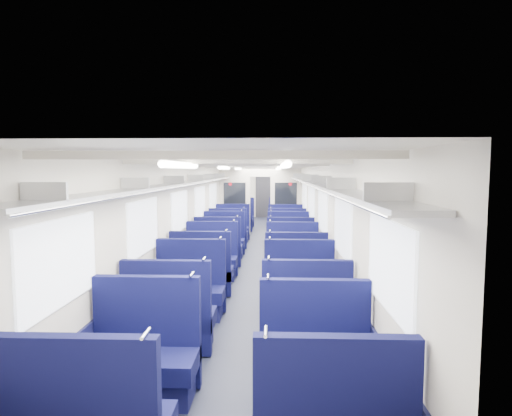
# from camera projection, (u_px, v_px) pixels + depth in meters

# --- Properties ---
(floor) EXTENTS (2.80, 18.00, 0.01)m
(floor) POSITION_uv_depth(u_px,v_px,m) (256.00, 254.00, 11.10)
(floor) COLOR black
(floor) RESTS_ON ground
(ceiling) EXTENTS (2.80, 18.00, 0.01)m
(ceiling) POSITION_uv_depth(u_px,v_px,m) (256.00, 165.00, 10.90)
(ceiling) COLOR silver
(ceiling) RESTS_ON wall_left
(wall_left) EXTENTS (0.02, 18.00, 2.35)m
(wall_left) POSITION_uv_depth(u_px,v_px,m) (203.00, 210.00, 11.05)
(wall_left) COLOR beige
(wall_left) RESTS_ON floor
(dado_left) EXTENTS (0.03, 17.90, 0.70)m
(dado_left) POSITION_uv_depth(u_px,v_px,m) (204.00, 241.00, 11.13)
(dado_left) COLOR #101136
(dado_left) RESTS_ON floor
(wall_right) EXTENTS (0.02, 18.00, 2.35)m
(wall_right) POSITION_uv_depth(u_px,v_px,m) (310.00, 210.00, 10.95)
(wall_right) COLOR beige
(wall_right) RESTS_ON floor
(dado_right) EXTENTS (0.03, 17.90, 0.70)m
(dado_right) POSITION_uv_depth(u_px,v_px,m) (309.00, 241.00, 11.02)
(dado_right) COLOR #101136
(dado_right) RESTS_ON floor
(wall_far) EXTENTS (2.80, 0.02, 2.35)m
(wall_far) POSITION_uv_depth(u_px,v_px,m) (264.00, 192.00, 19.96)
(wall_far) COLOR beige
(wall_far) RESTS_ON floor
(luggage_rack_left) EXTENTS (0.36, 17.40, 0.18)m
(luggage_rack_left) POSITION_uv_depth(u_px,v_px,m) (210.00, 179.00, 10.98)
(luggage_rack_left) COLOR #B2B5BA
(luggage_rack_left) RESTS_ON wall_left
(luggage_rack_right) EXTENTS (0.36, 17.40, 0.18)m
(luggage_rack_right) POSITION_uv_depth(u_px,v_px,m) (303.00, 180.00, 10.88)
(luggage_rack_right) COLOR #B2B5BA
(luggage_rack_right) RESTS_ON wall_right
(windows) EXTENTS (2.78, 15.60, 0.75)m
(windows) POSITION_uv_depth(u_px,v_px,m) (256.00, 202.00, 10.52)
(windows) COLOR white
(windows) RESTS_ON wall_left
(ceiling_fittings) EXTENTS (2.70, 16.06, 0.11)m
(ceiling_fittings) POSITION_uv_depth(u_px,v_px,m) (256.00, 167.00, 10.64)
(ceiling_fittings) COLOR beige
(ceiling_fittings) RESTS_ON ceiling
(end_door) EXTENTS (0.75, 0.06, 2.00)m
(end_door) POSITION_uv_depth(u_px,v_px,m) (264.00, 196.00, 19.91)
(end_door) COLOR black
(end_door) RESTS_ON floor
(bulkhead) EXTENTS (2.80, 0.10, 2.35)m
(bulkhead) POSITION_uv_depth(u_px,v_px,m) (260.00, 199.00, 14.41)
(bulkhead) COLOR beige
(bulkhead) RESTS_ON floor
(seat_2) EXTENTS (1.07, 0.59, 1.19)m
(seat_2) POSITION_uv_depth(u_px,v_px,m) (144.00, 360.00, 4.09)
(seat_2) COLOR #0D1041
(seat_2) RESTS_ON floor
(seat_3) EXTENTS (1.07, 0.59, 1.19)m
(seat_3) POSITION_uv_depth(u_px,v_px,m) (315.00, 365.00, 3.96)
(seat_3) COLOR #0D1041
(seat_3) RESTS_ON floor
(seat_4) EXTENTS (1.07, 0.59, 1.19)m
(seat_4) POSITION_uv_depth(u_px,v_px,m) (170.00, 321.00, 5.12)
(seat_4) COLOR #0D1041
(seat_4) RESTS_ON floor
(seat_5) EXTENTS (1.07, 0.59, 1.19)m
(seat_5) POSITION_uv_depth(u_px,v_px,m) (306.00, 321.00, 5.14)
(seat_5) COLOR #0D1041
(seat_5) RESTS_ON floor
(seat_6) EXTENTS (1.07, 0.59, 1.19)m
(seat_6) POSITION_uv_depth(u_px,v_px,m) (190.00, 292.00, 6.36)
(seat_6) COLOR #0D1041
(seat_6) RESTS_ON floor
(seat_7) EXTENTS (1.07, 0.59, 1.19)m
(seat_7) POSITION_uv_depth(u_px,v_px,m) (299.00, 293.00, 6.30)
(seat_7) COLOR #0D1041
(seat_7) RESTS_ON floor
(seat_8) EXTENTS (1.07, 0.59, 1.19)m
(seat_8) POSITION_uv_depth(u_px,v_px,m) (202.00, 274.00, 7.46)
(seat_8) COLOR #0D1041
(seat_8) RESTS_ON floor
(seat_9) EXTENTS (1.07, 0.59, 1.19)m
(seat_9) POSITION_uv_depth(u_px,v_px,m) (296.00, 276.00, 7.35)
(seat_9) COLOR #0D1041
(seat_9) RESTS_ON floor
(seat_10) EXTENTS (1.07, 0.59, 1.19)m
(seat_10) POSITION_uv_depth(u_px,v_px,m) (211.00, 261.00, 8.59)
(seat_10) COLOR #0D1041
(seat_10) RESTS_ON floor
(seat_11) EXTENTS (1.07, 0.59, 1.19)m
(seat_11) POSITION_uv_depth(u_px,v_px,m) (292.00, 262.00, 8.50)
(seat_11) COLOR #0D1041
(seat_11) RESTS_ON floor
(seat_12) EXTENTS (1.07, 0.59, 1.19)m
(seat_12) POSITION_uv_depth(u_px,v_px,m) (218.00, 250.00, 9.73)
(seat_12) COLOR #0D1041
(seat_12) RESTS_ON floor
(seat_13) EXTENTS (1.07, 0.59, 1.19)m
(seat_13) POSITION_uv_depth(u_px,v_px,m) (290.00, 251.00, 9.66)
(seat_13) COLOR #0D1041
(seat_13) RESTS_ON floor
(seat_14) EXTENTS (1.07, 0.59, 1.19)m
(seat_14) POSITION_uv_depth(u_px,v_px,m) (224.00, 242.00, 10.81)
(seat_14) COLOR #0D1041
(seat_14) RESTS_ON floor
(seat_15) EXTENTS (1.07, 0.59, 1.19)m
(seat_15) POSITION_uv_depth(u_px,v_px,m) (288.00, 243.00, 10.74)
(seat_15) COLOR #0D1041
(seat_15) RESTS_ON floor
(seat_16) EXTENTS (1.07, 0.59, 1.19)m
(seat_16) POSITION_uv_depth(u_px,v_px,m) (228.00, 236.00, 11.92)
(seat_16) COLOR #0D1041
(seat_16) RESTS_ON floor
(seat_17) EXTENTS (1.07, 0.59, 1.19)m
(seat_17) POSITION_uv_depth(u_px,v_px,m) (287.00, 235.00, 11.93)
(seat_17) COLOR #0D1041
(seat_17) RESTS_ON floor
(seat_18) EXTENTS (1.07, 0.59, 1.19)m
(seat_18) POSITION_uv_depth(u_px,v_px,m) (232.00, 229.00, 13.14)
(seat_18) COLOR #0D1041
(seat_18) RESTS_ON floor
(seat_19) EXTENTS (1.07, 0.59, 1.19)m
(seat_19) POSITION_uv_depth(u_px,v_px,m) (286.00, 230.00, 13.00)
(seat_19) COLOR #0D1041
(seat_19) RESTS_ON floor
(seat_20) EXTENTS (1.07, 0.59, 1.19)m
(seat_20) POSITION_uv_depth(u_px,v_px,m) (238.00, 222.00, 15.19)
(seat_20) COLOR #0D1041
(seat_20) RESTS_ON floor
(seat_21) EXTENTS (1.07, 0.59, 1.19)m
(seat_21) POSITION_uv_depth(u_px,v_px,m) (284.00, 222.00, 15.19)
(seat_21) COLOR #0D1041
(seat_21) RESTS_ON floor
(seat_22) EXTENTS (1.07, 0.59, 1.19)m
(seat_22) POSITION_uv_depth(u_px,v_px,m) (240.00, 218.00, 16.29)
(seat_22) COLOR #0D1041
(seat_22) RESTS_ON floor
(seat_23) EXTENTS (1.07, 0.59, 1.19)m
(seat_23) POSITION_uv_depth(u_px,v_px,m) (283.00, 218.00, 16.38)
(seat_23) COLOR #0D1041
(seat_23) RESTS_ON floor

